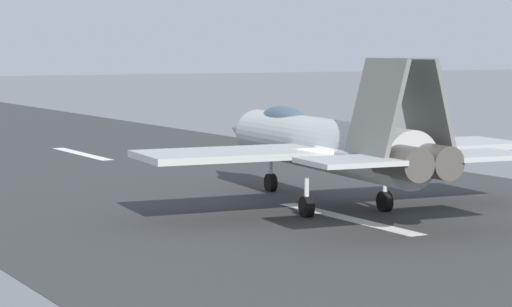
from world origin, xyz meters
TOP-DOWN VIEW (x-y plane):
  - ground_plane at (0.00, 0.00)m, footprint 400.00×400.00m
  - runway_strip at (-0.02, 0.00)m, footprint 240.00×26.00m
  - fighter_jet at (2.39, -0.73)m, footprint 17.10×15.09m

SIDE VIEW (x-z plane):
  - ground_plane at x=0.00m, z-range 0.00..0.00m
  - runway_strip at x=-0.02m, z-range 0.00..0.02m
  - fighter_jet at x=2.39m, z-range -0.37..5.28m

